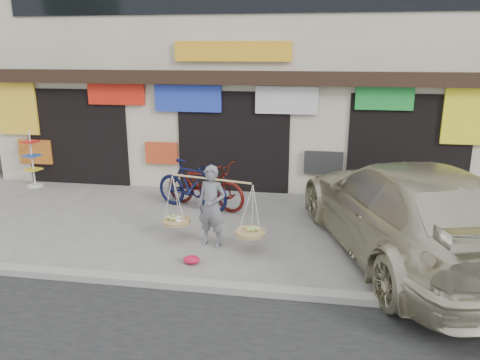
% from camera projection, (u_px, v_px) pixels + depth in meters
% --- Properties ---
extents(ground, '(70.00, 70.00, 0.00)m').
position_uv_depth(ground, '(203.00, 239.00, 9.55)').
color(ground, gray).
rests_on(ground, ground).
extents(kerb, '(70.00, 0.25, 0.12)m').
position_uv_depth(kerb, '(174.00, 283.00, 7.63)').
color(kerb, gray).
rests_on(kerb, ground).
extents(shophouse_block, '(14.00, 6.32, 7.00)m').
position_uv_depth(shophouse_block, '(250.00, 59.00, 14.72)').
color(shophouse_block, beige).
rests_on(shophouse_block, ground).
extents(street_vendor, '(2.13, 0.93, 1.62)m').
position_uv_depth(street_vendor, '(212.00, 210.00, 9.08)').
color(street_vendor, slate).
rests_on(street_vendor, ground).
extents(bike_1, '(2.09, 1.26, 1.21)m').
position_uv_depth(bike_1, '(192.00, 185.00, 11.23)').
color(bike_1, '#0E1133').
rests_on(bike_1, ground).
extents(bike_2, '(2.36, 1.54, 1.17)m').
position_uv_depth(bike_2, '(205.00, 184.00, 11.37)').
color(bike_2, '#4E110D').
rests_on(bike_2, ground).
extents(suv, '(4.22, 6.71, 1.81)m').
position_uv_depth(suv, '(407.00, 210.00, 8.55)').
color(suv, beige).
rests_on(suv, ground).
extents(display_rack, '(0.45, 0.45, 1.58)m').
position_uv_depth(display_rack, '(33.00, 164.00, 13.10)').
color(display_rack, silver).
rests_on(display_rack, ground).
extents(red_bag, '(0.31, 0.25, 0.14)m').
position_uv_depth(red_bag, '(192.00, 260.00, 8.47)').
color(red_bag, red).
rests_on(red_bag, ground).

